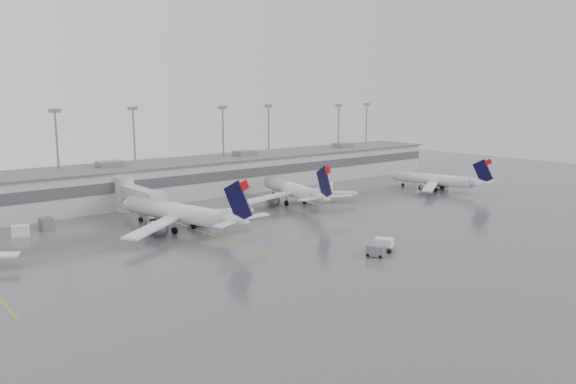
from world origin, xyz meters
TOP-DOWN VIEW (x-y plane):
  - ground at (0.00, 0.00)m, footprint 260.00×260.00m
  - terminal at (-0.01, 57.98)m, footprint 152.00×17.00m
  - light_masts at (0.00, 63.75)m, footprint 142.40×8.00m
  - jet_bridge_right at (-20.50, 45.72)m, footprint 4.00×17.20m
  - stand_markings at (-0.00, 24.00)m, footprint 105.25×40.00m
  - jet_mid_left at (-19.87, 27.38)m, footprint 28.18×31.98m
  - jet_mid_right at (10.60, 33.20)m, footprint 27.38×31.04m
  - jet_far_right at (49.20, 24.22)m, footprint 24.02×27.17m
  - baggage_tug at (-2.33, -3.35)m, footprint 3.04×3.62m
  - baggage_cart at (-5.53, -4.55)m, footprint 2.45×2.99m
  - gse_uld_a at (-42.67, 41.28)m, footprint 3.10×2.56m
  - gse_uld_b at (-18.17, 43.62)m, footprint 2.86×2.34m
  - gse_uld_c at (29.37, 42.71)m, footprint 2.74×2.05m
  - gse_loader at (-37.71, 43.82)m, footprint 1.98×3.16m
  - cone_b at (-26.92, 33.98)m, footprint 0.39×0.39m
  - cone_c at (8.93, 38.55)m, footprint 0.50×0.50m
  - cone_d at (54.30, 35.08)m, footprint 0.43×0.43m

SIDE VIEW (x-z plane):
  - ground at x=0.00m, z-range 0.00..0.00m
  - stand_markings at x=0.00m, z-range 0.00..0.01m
  - cone_b at x=-26.92m, z-range 0.00..0.63m
  - cone_d at x=54.30m, z-range 0.00..0.68m
  - cone_c at x=8.93m, z-range 0.00..0.79m
  - baggage_tug at x=-2.33m, z-range -0.22..1.78m
  - gse_uld_b at x=-18.17m, z-range 0.00..1.74m
  - baggage_cart at x=-5.53m, z-range 0.04..1.71m
  - gse_uld_c at x=29.37m, z-range 0.00..1.77m
  - gse_uld_a at x=-42.67m, z-range 0.00..1.88m
  - gse_loader at x=-37.71m, z-range 0.00..1.97m
  - jet_far_right at x=49.20m, z-range -1.68..7.19m
  - jet_mid_right at x=10.60m, z-range -1.93..8.26m
  - jet_mid_left at x=-19.87m, z-range -1.99..8.53m
  - jet_bridge_right at x=-20.50m, z-range 0.37..7.37m
  - terminal at x=-0.01m, z-range -0.55..8.90m
  - light_masts at x=0.00m, z-range 1.73..22.33m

